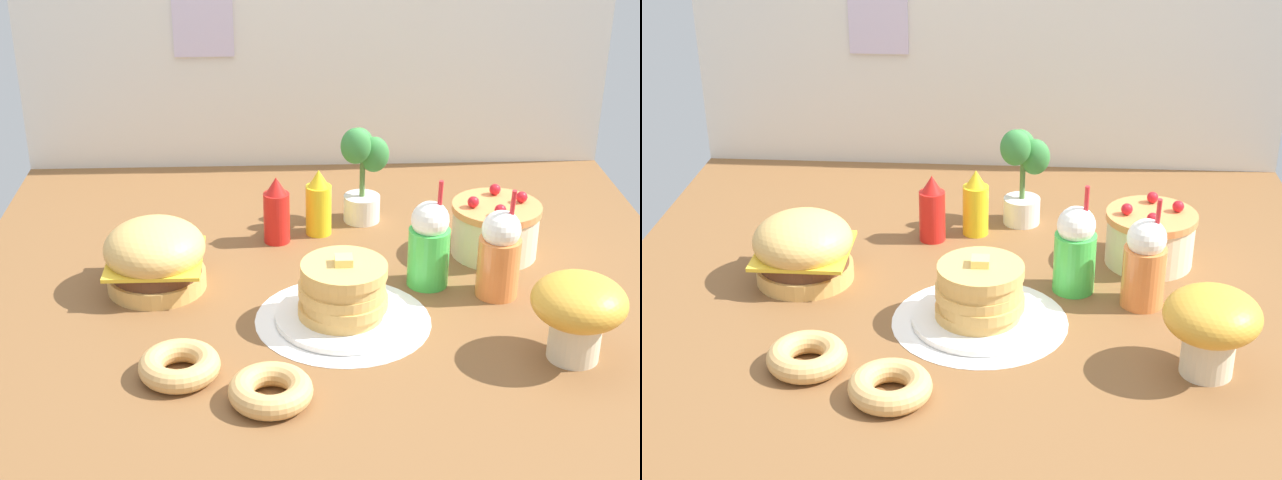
% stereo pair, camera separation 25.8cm
% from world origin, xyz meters
% --- Properties ---
extents(ground_plane, '(2.06, 2.15, 0.02)m').
position_xyz_m(ground_plane, '(0.00, 0.00, -0.01)').
color(ground_plane, brown).
extents(back_wall, '(2.06, 0.04, 1.00)m').
position_xyz_m(back_wall, '(-0.00, 1.07, 0.50)').
color(back_wall, silver).
rests_on(back_wall, ground_plane).
extents(doily_mat, '(0.46, 0.46, 0.00)m').
position_xyz_m(doily_mat, '(0.03, -0.06, 0.00)').
color(doily_mat, white).
rests_on(doily_mat, ground_plane).
extents(burger, '(0.28, 0.28, 0.20)m').
position_xyz_m(burger, '(-0.48, 0.14, 0.10)').
color(burger, '#DBA859').
rests_on(burger, ground_plane).
extents(pancake_stack, '(0.36, 0.36, 0.18)m').
position_xyz_m(pancake_stack, '(0.03, -0.07, 0.08)').
color(pancake_stack, white).
rests_on(pancake_stack, doily_mat).
extents(layer_cake, '(0.26, 0.26, 0.19)m').
position_xyz_m(layer_cake, '(0.50, 0.31, 0.08)').
color(layer_cake, beige).
rests_on(layer_cake, ground_plane).
extents(ketchup_bottle, '(0.08, 0.08, 0.21)m').
position_xyz_m(ketchup_bottle, '(-0.14, 0.42, 0.10)').
color(ketchup_bottle, red).
rests_on(ketchup_bottle, ground_plane).
extents(mustard_bottle, '(0.08, 0.08, 0.21)m').
position_xyz_m(mustard_bottle, '(-0.01, 0.47, 0.10)').
color(mustard_bottle, yellow).
rests_on(mustard_bottle, ground_plane).
extents(cream_soda_cup, '(0.12, 0.12, 0.32)m').
position_xyz_m(cream_soda_cup, '(0.28, 0.13, 0.12)').
color(cream_soda_cup, green).
rests_on(cream_soda_cup, ground_plane).
extents(orange_float_cup, '(0.12, 0.12, 0.32)m').
position_xyz_m(orange_float_cup, '(0.46, 0.06, 0.12)').
color(orange_float_cup, orange).
rests_on(orange_float_cup, ground_plane).
extents(donut_pink_glaze, '(0.20, 0.20, 0.06)m').
position_xyz_m(donut_pink_glaze, '(-0.38, -0.31, 0.03)').
color(donut_pink_glaze, tan).
rests_on(donut_pink_glaze, ground_plane).
extents(donut_chocolate, '(0.20, 0.20, 0.06)m').
position_xyz_m(donut_chocolate, '(-0.16, -0.42, 0.03)').
color(donut_chocolate, tan).
rests_on(donut_chocolate, ground_plane).
extents(potted_plant, '(0.15, 0.13, 0.32)m').
position_xyz_m(potted_plant, '(0.13, 0.57, 0.17)').
color(potted_plant, white).
rests_on(potted_plant, ground_plane).
extents(mushroom_stool, '(0.23, 0.23, 0.22)m').
position_xyz_m(mushroom_stool, '(0.58, -0.26, 0.14)').
color(mushroom_stool, beige).
rests_on(mushroom_stool, ground_plane).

